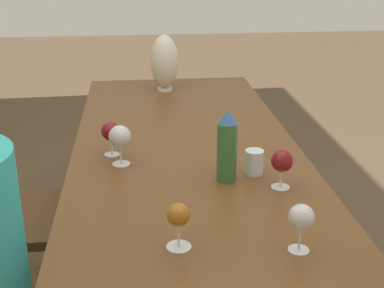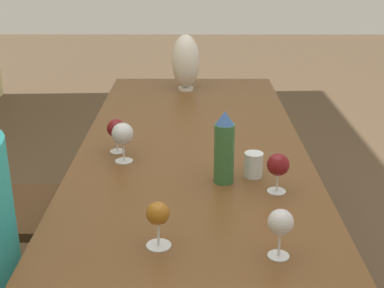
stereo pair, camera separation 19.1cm
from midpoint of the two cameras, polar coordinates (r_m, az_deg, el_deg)
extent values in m
cube|color=brown|center=(1.94, 2.82, -3.58)|extent=(2.67, 0.90, 0.04)
cylinder|color=brown|center=(3.24, 8.00, -0.09)|extent=(0.07, 0.07, 0.68)
cylinder|color=brown|center=(3.22, -4.50, -0.07)|extent=(0.07, 0.07, 0.68)
cylinder|color=#336638|center=(1.82, 6.44, -1.07)|extent=(0.07, 0.07, 0.21)
cone|color=#33599E|center=(1.78, 6.61, 2.75)|extent=(0.06, 0.06, 0.05)
cylinder|color=silver|center=(1.90, 9.44, -2.25)|extent=(0.07, 0.07, 0.09)
cylinder|color=silver|center=(2.96, 1.19, 5.92)|extent=(0.08, 0.08, 0.01)
ellipsoid|color=silver|center=(2.92, 1.22, 8.80)|extent=(0.15, 0.15, 0.29)
cylinder|color=silver|center=(2.02, -4.60, -1.86)|extent=(0.07, 0.07, 0.00)
cylinder|color=silver|center=(2.01, -4.63, -0.87)|extent=(0.01, 0.01, 0.07)
sphere|color=silver|center=(1.98, -4.69, 1.05)|extent=(0.08, 0.08, 0.08)
cylinder|color=silver|center=(1.82, 12.00, -5.02)|extent=(0.06, 0.06, 0.00)
cylinder|color=silver|center=(1.81, 12.08, -4.07)|extent=(0.01, 0.01, 0.06)
sphere|color=maroon|center=(1.78, 12.23, -2.21)|extent=(0.08, 0.08, 0.08)
cylinder|color=silver|center=(1.49, 12.93, -11.65)|extent=(0.06, 0.06, 0.00)
cylinder|color=silver|center=(1.47, 13.05, -10.43)|extent=(0.01, 0.01, 0.07)
sphere|color=silver|center=(1.43, 13.27, -8.22)|extent=(0.07, 0.07, 0.07)
cylinder|color=silver|center=(1.49, 0.14, -10.86)|extent=(0.07, 0.07, 0.00)
cylinder|color=silver|center=(1.47, 0.14, -9.65)|extent=(0.01, 0.01, 0.07)
sphere|color=#995B19|center=(1.44, 0.15, -7.52)|extent=(0.06, 0.06, 0.06)
cylinder|color=silver|center=(2.11, -5.41, -0.83)|extent=(0.06, 0.06, 0.00)
cylinder|color=silver|center=(2.10, -5.44, 0.01)|extent=(0.01, 0.01, 0.06)
sphere|color=maroon|center=(2.08, -5.50, 1.64)|extent=(0.07, 0.07, 0.07)
cube|color=brown|center=(2.35, -15.51, -6.93)|extent=(0.44, 0.44, 0.04)
cylinder|color=brown|center=(2.27, -11.41, -14.39)|extent=(0.04, 0.04, 0.41)
cylinder|color=brown|center=(2.58, -9.80, -9.48)|extent=(0.04, 0.04, 0.41)
camera|label=1|loc=(0.10, -87.14, 1.12)|focal=50.00mm
camera|label=2|loc=(0.10, 92.86, -1.12)|focal=50.00mm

